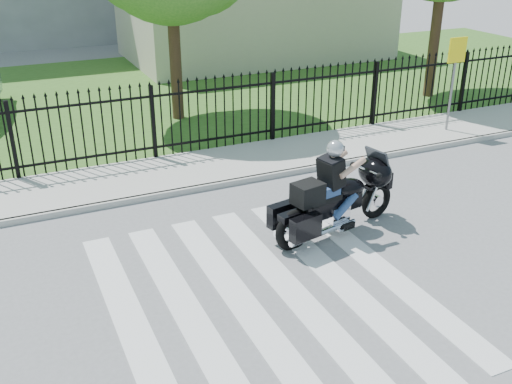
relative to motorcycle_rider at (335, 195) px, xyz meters
name	(u,v)px	position (x,y,z in m)	size (l,w,h in m)	color
ground	(265,295)	(-1.94, -1.29, -0.74)	(120.00, 120.00, 0.00)	slate
crosswalk	(265,294)	(-1.94, -1.29, -0.73)	(5.00, 5.50, 0.01)	silver
sidewalk	(168,174)	(-1.94, 3.71, -0.68)	(40.00, 2.00, 0.12)	#ADAAA3
curb	(182,191)	(-1.94, 2.71, -0.68)	(40.00, 0.12, 0.12)	#ADAAA3
grass_strip	(104,98)	(-1.94, 10.71, -0.73)	(40.00, 12.00, 0.02)	#34591E
iron_fence	(153,124)	(-1.94, 4.71, 0.17)	(26.00, 0.04, 1.80)	black
building_low	(254,13)	(5.06, 14.71, 1.01)	(10.00, 6.00, 3.50)	#B9B09A
motorcycle_rider	(335,195)	(0.00, 0.00, 0.00)	(2.69, 1.24, 1.80)	black
traffic_sign	(455,65)	(5.55, 3.50, 1.09)	(0.52, 0.08, 2.38)	slate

